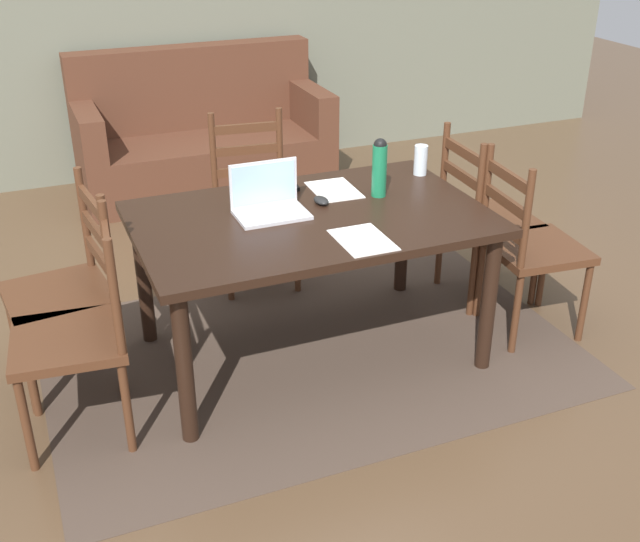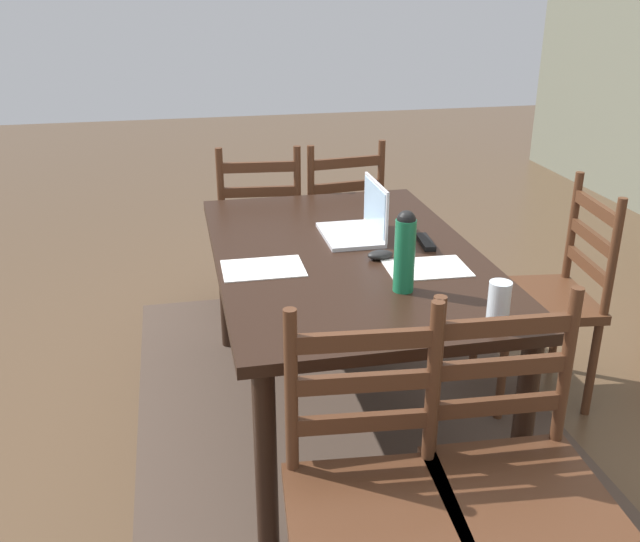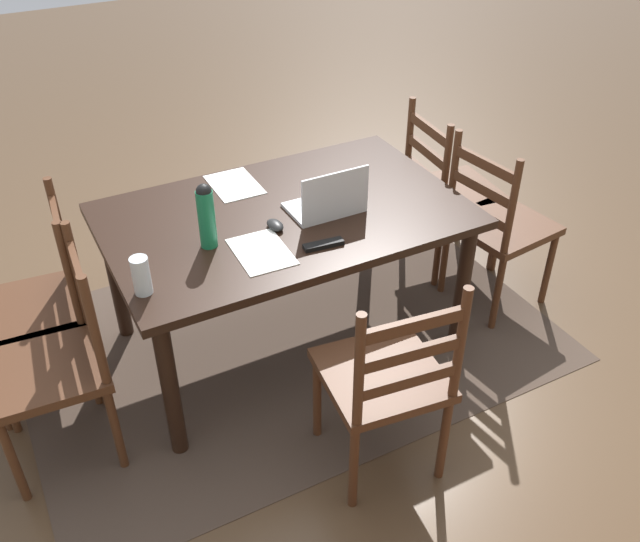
{
  "view_description": "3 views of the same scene",
  "coord_description": "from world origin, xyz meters",
  "px_view_note": "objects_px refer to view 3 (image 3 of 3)",
  "views": [
    {
      "loc": [
        -1.2,
        -3.02,
        2.1
      ],
      "look_at": [
        0.02,
        -0.06,
        0.47
      ],
      "focal_mm": 43.73,
      "sensor_mm": 36.0,
      "label": 1
    },
    {
      "loc": [
        2.49,
        -0.63,
        1.72
      ],
      "look_at": [
        -0.0,
        -0.1,
        0.66
      ],
      "focal_mm": 40.03,
      "sensor_mm": 36.0,
      "label": 2
    },
    {
      "loc": [
        1.1,
        2.41,
        2.29
      ],
      "look_at": [
        -0.11,
        0.12,
        0.45
      ],
      "focal_mm": 38.78,
      "sensor_mm": 36.0,
      "label": 3
    }
  ],
  "objects_px": {
    "chair_left_near": "(448,191)",
    "laptop": "(329,202)",
    "computer_mouse": "(275,225)",
    "water_bottle": "(206,215)",
    "tv_remote": "(323,244)",
    "chair_far_head": "(386,379)",
    "chair_right_far": "(56,363)",
    "chair_left_far": "(497,226)",
    "chair_right_near": "(38,306)",
    "drinking_glass": "(141,276)",
    "dining_table": "(285,228)"
  },
  "relations": [
    {
      "from": "tv_remote",
      "to": "chair_far_head",
      "type": "bearing_deg",
      "value": 3.43
    },
    {
      "from": "chair_right_near",
      "to": "computer_mouse",
      "type": "height_order",
      "value": "chair_right_near"
    },
    {
      "from": "water_bottle",
      "to": "tv_remote",
      "type": "distance_m",
      "value": 0.49
    },
    {
      "from": "chair_left_far",
      "to": "water_bottle",
      "type": "distance_m",
      "value": 1.53
    },
    {
      "from": "dining_table",
      "to": "drinking_glass",
      "type": "xyz_separation_m",
      "value": [
        0.72,
        0.29,
        0.16
      ]
    },
    {
      "from": "chair_left_near",
      "to": "chair_right_near",
      "type": "xyz_separation_m",
      "value": [
        2.16,
        0.01,
        0.0
      ]
    },
    {
      "from": "chair_right_far",
      "to": "water_bottle",
      "type": "bearing_deg",
      "value": -171.44
    },
    {
      "from": "chair_far_head",
      "to": "tv_remote",
      "type": "height_order",
      "value": "chair_far_head"
    },
    {
      "from": "chair_left_far",
      "to": "water_bottle",
      "type": "height_order",
      "value": "water_bottle"
    },
    {
      "from": "computer_mouse",
      "to": "chair_right_near",
      "type": "bearing_deg",
      "value": -21.81
    },
    {
      "from": "chair_left_near",
      "to": "computer_mouse",
      "type": "distance_m",
      "value": 1.25
    },
    {
      "from": "chair_left_near",
      "to": "chair_right_far",
      "type": "bearing_deg",
      "value": 10.72
    },
    {
      "from": "chair_left_far",
      "to": "tv_remote",
      "type": "relative_size",
      "value": 5.59
    },
    {
      "from": "chair_right_far",
      "to": "tv_remote",
      "type": "relative_size",
      "value": 5.59
    },
    {
      "from": "chair_left_near",
      "to": "laptop",
      "type": "relative_size",
      "value": 2.96
    },
    {
      "from": "water_bottle",
      "to": "chair_far_head",
      "type": "bearing_deg",
      "value": 116.42
    },
    {
      "from": "computer_mouse",
      "to": "water_bottle",
      "type": "bearing_deg",
      "value": -5.89
    },
    {
      "from": "chair_left_far",
      "to": "drinking_glass",
      "type": "height_order",
      "value": "chair_left_far"
    },
    {
      "from": "chair_right_far",
      "to": "drinking_glass",
      "type": "relative_size",
      "value": 6.2
    },
    {
      "from": "chair_right_far",
      "to": "chair_far_head",
      "type": "bearing_deg",
      "value": 148.06
    },
    {
      "from": "chair_left_near",
      "to": "laptop",
      "type": "bearing_deg",
      "value": 18.49
    },
    {
      "from": "dining_table",
      "to": "chair_left_near",
      "type": "relative_size",
      "value": 1.67
    },
    {
      "from": "dining_table",
      "to": "water_bottle",
      "type": "bearing_deg",
      "value": 14.34
    },
    {
      "from": "chair_right_far",
      "to": "chair_left_far",
      "type": "xyz_separation_m",
      "value": [
        -2.16,
        0.0,
        0.0
      ]
    },
    {
      "from": "chair_left_near",
      "to": "chair_left_far",
      "type": "height_order",
      "value": "same"
    },
    {
      "from": "chair_right_near",
      "to": "drinking_glass",
      "type": "height_order",
      "value": "chair_right_near"
    },
    {
      "from": "laptop",
      "to": "drinking_glass",
      "type": "height_order",
      "value": "laptop"
    },
    {
      "from": "laptop",
      "to": "computer_mouse",
      "type": "xyz_separation_m",
      "value": [
        0.26,
        0.01,
        -0.04
      ]
    },
    {
      "from": "chair_left_near",
      "to": "drinking_glass",
      "type": "relative_size",
      "value": 6.2
    },
    {
      "from": "laptop",
      "to": "water_bottle",
      "type": "distance_m",
      "value": 0.56
    },
    {
      "from": "chair_right_near",
      "to": "laptop",
      "type": "height_order",
      "value": "laptop"
    },
    {
      "from": "water_bottle",
      "to": "drinking_glass",
      "type": "xyz_separation_m",
      "value": [
        0.33,
        0.19,
        -0.07
      ]
    },
    {
      "from": "chair_far_head",
      "to": "drinking_glass",
      "type": "relative_size",
      "value": 6.2
    },
    {
      "from": "chair_far_head",
      "to": "chair_left_far",
      "type": "relative_size",
      "value": 1.0
    },
    {
      "from": "chair_right_far",
      "to": "computer_mouse",
      "type": "relative_size",
      "value": 9.5
    },
    {
      "from": "chair_right_near",
      "to": "chair_left_near",
      "type": "bearing_deg",
      "value": -179.8
    },
    {
      "from": "chair_far_head",
      "to": "drinking_glass",
      "type": "xyz_separation_m",
      "value": [
        0.71,
        -0.59,
        0.35
      ]
    },
    {
      "from": "water_bottle",
      "to": "chair_right_near",
      "type": "bearing_deg",
      "value": -23.29
    },
    {
      "from": "chair_right_far",
      "to": "chair_right_near",
      "type": "bearing_deg",
      "value": -89.99
    },
    {
      "from": "chair_right_near",
      "to": "laptop",
      "type": "bearing_deg",
      "value": 166.56
    },
    {
      "from": "laptop",
      "to": "chair_right_near",
      "type": "bearing_deg",
      "value": -13.44
    },
    {
      "from": "chair_left_far",
      "to": "drinking_glass",
      "type": "bearing_deg",
      "value": 2.6
    },
    {
      "from": "chair_far_head",
      "to": "computer_mouse",
      "type": "relative_size",
      "value": 9.5
    },
    {
      "from": "computer_mouse",
      "to": "laptop",
      "type": "bearing_deg",
      "value": 176.5
    },
    {
      "from": "water_bottle",
      "to": "chair_left_far",
      "type": "bearing_deg",
      "value": 175.86
    },
    {
      "from": "chair_left_far",
      "to": "computer_mouse",
      "type": "relative_size",
      "value": 9.5
    },
    {
      "from": "chair_right_near",
      "to": "chair_far_head",
      "type": "relative_size",
      "value": 1.0
    },
    {
      "from": "dining_table",
      "to": "drinking_glass",
      "type": "bearing_deg",
      "value": 21.83
    },
    {
      "from": "dining_table",
      "to": "chair_left_near",
      "type": "height_order",
      "value": "chair_left_near"
    },
    {
      "from": "dining_table",
      "to": "chair_right_near",
      "type": "xyz_separation_m",
      "value": [
        1.08,
        -0.2,
        -0.19
      ]
    }
  ]
}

